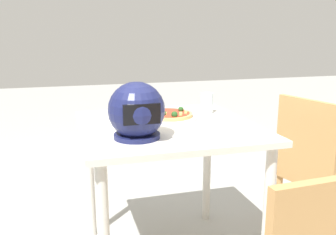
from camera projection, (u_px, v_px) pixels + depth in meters
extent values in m
cube|color=beige|center=(167.00, 127.00, 1.89)|extent=(0.88, 0.88, 0.03)
cylinder|color=beige|center=(207.00, 166.00, 2.43)|extent=(0.05, 0.05, 0.75)
cylinder|color=beige|center=(90.00, 178.00, 2.23)|extent=(0.05, 0.05, 0.75)
cylinder|color=beige|center=(267.00, 222.00, 1.72)|extent=(0.05, 0.05, 0.75)
cylinder|color=white|center=(169.00, 117.00, 2.01)|extent=(0.31, 0.31, 0.01)
cylinder|color=tan|center=(169.00, 115.00, 2.00)|extent=(0.26, 0.26, 0.02)
cylinder|color=red|center=(169.00, 113.00, 2.00)|extent=(0.23, 0.23, 0.00)
sphere|color=#234C1E|center=(174.00, 114.00, 1.91)|extent=(0.03, 0.03, 0.03)
sphere|color=#234C1E|center=(164.00, 113.00, 1.94)|extent=(0.03, 0.03, 0.03)
sphere|color=#234C1E|center=(162.00, 111.00, 1.99)|extent=(0.03, 0.03, 0.03)
sphere|color=#234C1E|center=(159.00, 110.00, 2.00)|extent=(0.04, 0.04, 0.04)
sphere|color=#234C1E|center=(181.00, 109.00, 2.03)|extent=(0.03, 0.03, 0.03)
cylinder|color=#E0D172|center=(156.00, 110.00, 2.02)|extent=(0.02, 0.02, 0.02)
cylinder|color=#E0D172|center=(186.00, 112.00, 1.98)|extent=(0.02, 0.02, 0.02)
cylinder|color=#E0D172|center=(165.00, 114.00, 1.94)|extent=(0.02, 0.02, 0.01)
cylinder|color=#E0D172|center=(181.00, 114.00, 1.93)|extent=(0.02, 0.02, 0.02)
cylinder|color=#E0D172|center=(155.00, 110.00, 2.01)|extent=(0.03, 0.03, 0.02)
sphere|color=#191E4C|center=(137.00, 110.00, 1.61)|extent=(0.25, 0.25, 0.25)
cylinder|color=#191E4C|center=(137.00, 136.00, 1.64)|extent=(0.21, 0.21, 0.02)
cube|color=black|center=(142.00, 114.00, 1.51)|extent=(0.16, 0.02, 0.09)
cylinder|color=silver|center=(207.00, 103.00, 2.13)|extent=(0.07, 0.07, 0.12)
cube|color=#B7844C|center=(325.00, 177.00, 2.08)|extent=(0.48, 0.48, 0.02)
cube|color=#B7844C|center=(306.00, 142.00, 1.94)|extent=(0.12, 0.38, 0.45)
cylinder|color=#B7844C|center=(316.00, 196.00, 2.36)|extent=(0.04, 0.04, 0.43)
cylinder|color=#B7844C|center=(278.00, 208.00, 2.20)|extent=(0.04, 0.04, 0.43)
cylinder|color=#B7844C|center=(327.00, 235.00, 1.91)|extent=(0.04, 0.04, 0.43)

